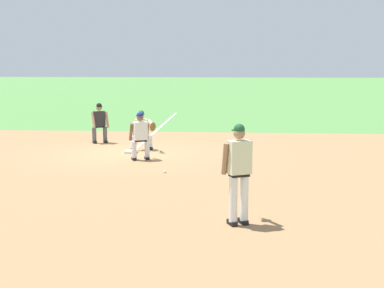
{
  "coord_description": "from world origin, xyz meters",
  "views": [
    {
      "loc": [
        -16.88,
        -3.35,
        2.97
      ],
      "look_at": [
        -5.21,
        -2.41,
        1.14
      ],
      "focal_mm": 50.0,
      "sensor_mm": 36.0,
      "label": 1
    }
  ],
  "objects": [
    {
      "name": "pitcher",
      "position": [
        -7.4,
        -3.44,
        1.06
      ],
      "size": [
        0.83,
        0.59,
        1.86
      ],
      "color": "black",
      "rests_on": "ground"
    },
    {
      "name": "baserunner",
      "position": [
        -1.19,
        -0.52,
        0.79
      ],
      "size": [
        0.59,
        0.67,
        1.46
      ],
      "color": "black",
      "rests_on": "ground"
    },
    {
      "name": "first_base_bag",
      "position": [
        0.0,
        0.0,
        0.04
      ],
      "size": [
        0.38,
        0.38,
        0.09
      ],
      "primitive_type": "cube",
      "color": "white",
      "rests_on": "ground"
    },
    {
      "name": "baseball",
      "position": [
        -3.01,
        -1.5,
        0.04
      ],
      "size": [
        0.07,
        0.07,
        0.07
      ],
      "primitive_type": "sphere",
      "color": "white",
      "rests_on": "ground"
    },
    {
      "name": "infield_dirt_patch",
      "position": [
        -3.72,
        -1.72,
        0.0
      ],
      "size": [
        18.0,
        18.0,
        0.01
      ],
      "primitive_type": "cube",
      "color": "#9E754C",
      "rests_on": "ground"
    },
    {
      "name": "ground_plane",
      "position": [
        0.0,
        0.0,
        0.0
      ],
      "size": [
        160.0,
        160.0,
        0.0
      ],
      "primitive_type": "plane",
      "color": "#518942"
    },
    {
      "name": "first_baseman",
      "position": [
        0.6,
        -0.27,
        0.73
      ],
      "size": [
        0.85,
        0.96,
        1.34
      ],
      "color": "black",
      "rests_on": "ground"
    },
    {
      "name": "foul_line_stripe",
      "position": [
        6.72,
        0.0,
        0.01
      ],
      "size": [
        13.44,
        0.1,
        0.0
      ],
      "primitive_type": "cube",
      "color": "white",
      "rests_on": "ground"
    },
    {
      "name": "umpire",
      "position": [
        2.03,
        1.55,
        0.79
      ],
      "size": [
        0.61,
        0.67,
        1.46
      ],
      "color": "black",
      "rests_on": "ground"
    }
  ]
}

